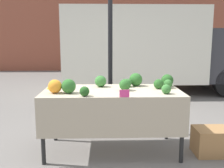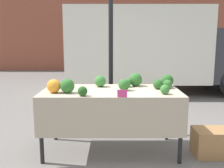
# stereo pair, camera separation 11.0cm
# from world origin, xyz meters

# --- Properties ---
(ground_plane) EXTENTS (40.00, 40.00, 0.00)m
(ground_plane) POSITION_xyz_m (0.00, 0.00, 0.00)
(ground_plane) COLOR slate
(building_facade) EXTENTS (16.00, 0.60, 4.53)m
(building_facade) POSITION_xyz_m (0.00, 9.33, 2.26)
(building_facade) COLOR brown
(building_facade) RESTS_ON ground_plane
(tent_pole) EXTENTS (0.07, 0.07, 2.49)m
(tent_pole) POSITION_xyz_m (-0.01, 0.75, 1.25)
(tent_pole) COLOR black
(tent_pole) RESTS_ON ground_plane
(parked_truck) EXTENTS (5.13, 2.29, 2.29)m
(parked_truck) POSITION_xyz_m (1.22, 4.15, 1.24)
(parked_truck) COLOR silver
(parked_truck) RESTS_ON ground_plane
(market_table) EXTENTS (1.78, 0.88, 0.83)m
(market_table) POSITION_xyz_m (0.00, -0.07, 0.73)
(market_table) COLOR tan
(market_table) RESTS_ON ground_plane
(orange_cauliflower) EXTENTS (0.17, 0.17, 0.17)m
(orange_cauliflower) POSITION_xyz_m (-0.71, -0.17, 0.92)
(orange_cauliflower) COLOR orange
(orange_cauliflower) RESTS_ON market_table
(romanesco_head) EXTENTS (0.16, 0.16, 0.13)m
(romanesco_head) POSITION_xyz_m (-0.79, 0.12, 0.90)
(romanesco_head) COLOR #93B238
(romanesco_head) RESTS_ON market_table
(broccoli_head_0) EXTENTS (0.12, 0.12, 0.12)m
(broccoli_head_0) POSITION_xyz_m (0.65, -0.26, 0.89)
(broccoli_head_0) COLOR #387533
(broccoli_head_0) RESTS_ON market_table
(broccoli_head_1) EXTENTS (0.13, 0.13, 0.13)m
(broccoli_head_1) POSITION_xyz_m (0.62, 0.07, 0.90)
(broccoli_head_1) COLOR #285B23
(broccoli_head_1) RESTS_ON market_table
(broccoli_head_2) EXTENTS (0.12, 0.12, 0.12)m
(broccoli_head_2) POSITION_xyz_m (-0.33, -0.36, 0.89)
(broccoli_head_2) COLOR #23511E
(broccoli_head_2) RESTS_ON market_table
(broccoli_head_3) EXTENTS (0.18, 0.18, 0.18)m
(broccoli_head_3) POSITION_xyz_m (-0.54, -0.19, 0.92)
(broccoli_head_3) COLOR #2D6628
(broccoli_head_3) RESTS_ON market_table
(broccoli_head_4) EXTENTS (0.18, 0.18, 0.18)m
(broccoli_head_4) POSITION_xyz_m (0.34, 0.29, 0.92)
(broccoli_head_4) COLOR #2D6628
(broccoli_head_4) RESTS_ON market_table
(broccoli_head_5) EXTENTS (0.17, 0.17, 0.17)m
(broccoli_head_5) POSITION_xyz_m (0.78, 0.25, 0.92)
(broccoli_head_5) COLOR #285B23
(broccoli_head_5) RESTS_ON market_table
(broccoli_head_6) EXTENTS (0.12, 0.12, 0.12)m
(broccoli_head_6) POSITION_xyz_m (0.76, 0.11, 0.89)
(broccoli_head_6) COLOR #336B2D
(broccoli_head_6) RESTS_ON market_table
(broccoli_head_7) EXTENTS (0.15, 0.15, 0.15)m
(broccoli_head_7) POSITION_xyz_m (0.17, -0.03, 0.91)
(broccoli_head_7) COLOR #2D6628
(broccoli_head_7) RESTS_ON market_table
(broccoli_head_8) EXTENTS (0.11, 0.11, 0.11)m
(broccoli_head_8) POSITION_xyz_m (0.22, 0.22, 0.89)
(broccoli_head_8) COLOR #336B2D
(broccoli_head_8) RESTS_ON market_table
(broccoli_head_9) EXTENTS (0.16, 0.16, 0.16)m
(broccoli_head_9) POSITION_xyz_m (-0.15, 0.23, 0.91)
(broccoli_head_9) COLOR #387533
(broccoli_head_9) RESTS_ON market_table
(price_sign) EXTENTS (0.11, 0.01, 0.09)m
(price_sign) POSITION_xyz_m (0.13, -0.43, 0.88)
(price_sign) COLOR #E53D84
(price_sign) RESTS_ON market_table
(produce_crate) EXTENTS (0.46, 0.36, 0.34)m
(produce_crate) POSITION_xyz_m (1.30, -0.15, 0.17)
(produce_crate) COLOR #9E7042
(produce_crate) RESTS_ON ground_plane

